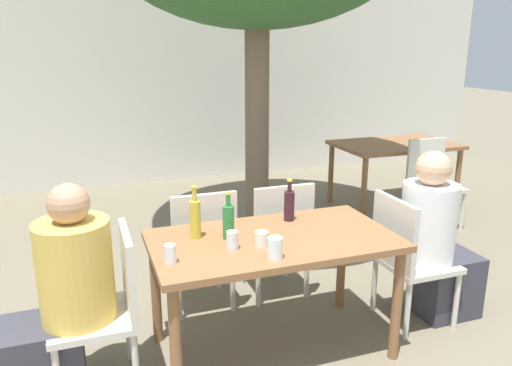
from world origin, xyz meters
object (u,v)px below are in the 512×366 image
object	(u,v)px
patio_chair_3	(278,233)
patio_chair_4	(431,178)
patio_chair_0	(109,302)
wine_bottle_0	(289,205)
drinking_glass_3	(170,254)
green_bottle_2	(228,221)
drinking_glass_1	(262,239)
patio_chair_2	(202,244)
dining_table_front	(273,251)
oil_cruet_1	(195,218)
dining_table_back	(395,151)
person_seated_0	(62,304)
person_seated_1	(436,245)
drinking_glass_2	(275,248)
patio_chair_1	(407,254)
drinking_glass_0	(232,240)

from	to	relation	value
patio_chair_3	patio_chair_4	size ratio (longest dim) A/B	1.00
patio_chair_0	wine_bottle_0	world-z (taller)	wine_bottle_0
patio_chair_3	drinking_glass_3	distance (m)	1.22
patio_chair_4	green_bottle_2	world-z (taller)	green_bottle_2
green_bottle_2	drinking_glass_1	distance (m)	0.23
patio_chair_2	patio_chair_4	size ratio (longest dim) A/B	1.00
dining_table_front	oil_cruet_1	bearing A→B (deg)	160.86
dining_table_back	drinking_glass_1	world-z (taller)	drinking_glass_1
patio_chair_2	dining_table_front	bearing A→B (deg)	114.63
person_seated_0	dining_table_back	bearing A→B (deg)	121.89
person_seated_1	drinking_glass_2	bearing A→B (deg)	102.17
patio_chair_2	green_bottle_2	distance (m)	0.65
wine_bottle_0	oil_cruet_1	size ratio (longest dim) A/B	0.87
patio_chair_4	patio_chair_2	bearing A→B (deg)	-160.90
dining_table_front	drinking_glass_2	bearing A→B (deg)	-109.77
patio_chair_1	patio_chair_4	world-z (taller)	same
patio_chair_0	patio_chair_1	bearing A→B (deg)	90.00
patio_chair_4	wine_bottle_0	size ratio (longest dim) A/B	3.28
person_seated_0	person_seated_1	size ratio (longest dim) A/B	0.99
dining_table_back	drinking_glass_2	size ratio (longest dim) A/B	11.44
person_seated_1	green_bottle_2	distance (m)	1.46
dining_table_front	green_bottle_2	world-z (taller)	green_bottle_2
patio_chair_1	patio_chair_4	bearing A→B (deg)	-42.55
drinking_glass_2	drinking_glass_3	bearing A→B (deg)	166.30
patio_chair_3	dining_table_front	bearing A→B (deg)	65.37
drinking_glass_0	drinking_glass_3	world-z (taller)	drinking_glass_0
patio_chair_4	drinking_glass_3	distance (m)	3.43
patio_chair_3	drinking_glass_0	bearing A→B (deg)	51.61
dining_table_front	drinking_glass_0	size ratio (longest dim) A/B	13.84
patio_chair_1	drinking_glass_2	world-z (taller)	patio_chair_1
patio_chair_2	patio_chair_1	bearing A→B (deg)	153.18
wine_bottle_0	patio_chair_1	bearing A→B (deg)	-18.03
dining_table_back	patio_chair_2	distance (m)	3.07
drinking_glass_1	dining_table_back	bearing A→B (deg)	42.88
drinking_glass_2	oil_cruet_1	bearing A→B (deg)	127.72
dining_table_back	green_bottle_2	world-z (taller)	green_bottle_2
drinking_glass_0	person_seated_1	bearing A→B (deg)	3.32
person_seated_0	oil_cruet_1	distance (m)	0.83
patio_chair_1	patio_chair_2	distance (m)	1.38
patio_chair_0	patio_chair_2	xyz separation A→B (m)	(0.66, 0.62, 0.00)
dining_table_front	patio_chair_1	xyz separation A→B (m)	(0.94, 0.00, -0.15)
patio_chair_4	drinking_glass_2	xyz separation A→B (m)	(-2.45, -1.81, 0.30)
patio_chair_1	green_bottle_2	distance (m)	1.24
dining_table_back	person_seated_0	size ratio (longest dim) A/B	1.14
dining_table_back	patio_chair_2	world-z (taller)	patio_chair_2
patio_chair_2	wine_bottle_0	size ratio (longest dim) A/B	3.28
dining_table_front	oil_cruet_1	distance (m)	0.50
green_bottle_2	drinking_glass_0	world-z (taller)	green_bottle_2
dining_table_back	person_seated_1	bearing A→B (deg)	-118.20
patio_chair_3	wine_bottle_0	bearing A→B (deg)	77.80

